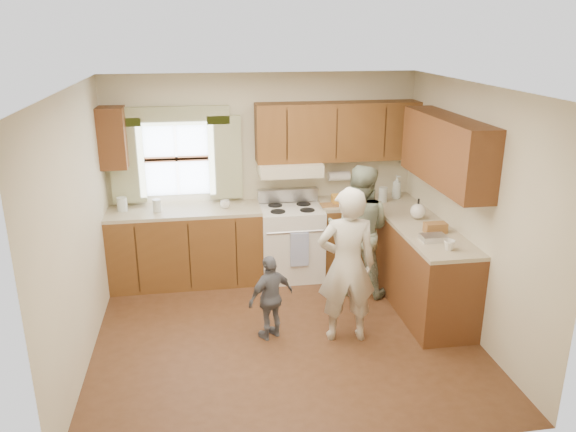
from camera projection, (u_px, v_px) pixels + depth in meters
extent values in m
plane|color=#472916|center=(285.00, 334.00, 5.78)|extent=(3.80, 3.80, 0.00)
plane|color=white|center=(284.00, 87.00, 4.98)|extent=(3.80, 3.80, 0.00)
plane|color=beige|center=(263.00, 175.00, 7.02)|extent=(3.80, 0.00, 3.80)
plane|color=beige|center=(324.00, 304.00, 3.74)|extent=(3.80, 0.00, 3.80)
plane|color=beige|center=(78.00, 231.00, 5.10)|extent=(0.00, 3.50, 3.50)
plane|color=beige|center=(470.00, 210.00, 5.66)|extent=(0.00, 3.50, 3.50)
cube|color=#41230D|center=(186.00, 248.00, 6.85)|extent=(1.82, 0.60, 0.90)
cube|color=#41230D|center=(367.00, 237.00, 7.19)|extent=(1.22, 0.60, 0.90)
cube|color=#3F1E0E|center=(423.00, 271.00, 6.18)|extent=(0.60, 1.65, 0.90)
cube|color=tan|center=(184.00, 211.00, 6.70)|extent=(1.82, 0.60, 0.04)
cube|color=tan|center=(368.00, 202.00, 7.04)|extent=(1.22, 0.60, 0.04)
cube|color=tan|center=(427.00, 231.00, 6.03)|extent=(0.60, 1.65, 0.04)
cube|color=#41230D|center=(338.00, 131.00, 6.82)|extent=(2.00, 0.33, 0.70)
cube|color=#3F1E0E|center=(113.00, 138.00, 6.43)|extent=(0.30, 0.33, 0.70)
cube|color=#3F1E0E|center=(446.00, 151.00, 5.77)|extent=(0.33, 1.65, 0.70)
cube|color=beige|center=(290.00, 168.00, 6.81)|extent=(0.76, 0.45, 0.15)
cube|color=silver|center=(177.00, 158.00, 6.76)|extent=(0.90, 0.03, 0.90)
cube|color=yellow|center=(127.00, 161.00, 6.63)|extent=(0.40, 0.05, 1.02)
cube|color=yellow|center=(225.00, 158.00, 6.80)|extent=(0.40, 0.05, 1.02)
cube|color=yellow|center=(174.00, 116.00, 6.55)|extent=(1.30, 0.05, 0.22)
cylinder|color=white|center=(339.00, 176.00, 7.08)|extent=(0.27, 0.12, 0.12)
imported|color=silver|center=(225.00, 204.00, 6.73)|extent=(0.15, 0.15, 0.09)
imported|color=silver|center=(397.00, 187.00, 7.08)|extent=(0.15, 0.15, 0.30)
imported|color=silver|center=(358.00, 203.00, 6.86)|extent=(0.26, 0.26, 0.05)
imported|color=silver|center=(449.00, 245.00, 5.46)|extent=(0.12, 0.12, 0.10)
cylinder|color=silver|center=(122.00, 204.00, 6.61)|extent=(0.12, 0.12, 0.17)
cube|color=olive|center=(330.00, 205.00, 6.83)|extent=(0.21, 0.16, 0.02)
cube|color=gold|center=(340.00, 199.00, 6.89)|extent=(0.21, 0.14, 0.11)
cylinder|color=silver|center=(364.00, 193.00, 6.97)|extent=(0.12, 0.12, 0.22)
cylinder|color=silver|center=(383.00, 195.00, 6.96)|extent=(0.11, 0.11, 0.18)
sphere|color=silver|center=(418.00, 211.00, 6.34)|extent=(0.18, 0.18, 0.18)
cube|color=olive|center=(435.00, 228.00, 5.93)|extent=(0.23, 0.13, 0.11)
cube|color=silver|center=(433.00, 238.00, 5.71)|extent=(0.25, 0.18, 0.06)
cylinder|color=silver|center=(157.00, 205.00, 6.59)|extent=(0.10, 0.10, 0.15)
cube|color=silver|center=(291.00, 242.00, 7.02)|extent=(0.76, 0.64, 0.90)
cube|color=#B7B7BC|center=(288.00, 195.00, 7.09)|extent=(0.76, 0.10, 0.16)
cylinder|color=#B7B7BC|center=(295.00, 232.00, 6.64)|extent=(0.68, 0.03, 0.03)
cube|color=#4B5FAF|center=(300.00, 250.00, 6.70)|extent=(0.22, 0.02, 0.42)
cylinder|color=black|center=(275.00, 205.00, 6.96)|extent=(0.18, 0.18, 0.01)
cylinder|color=black|center=(304.00, 204.00, 7.01)|extent=(0.18, 0.18, 0.01)
cylinder|color=black|center=(278.00, 212.00, 6.73)|extent=(0.18, 0.18, 0.01)
cylinder|color=black|center=(307.00, 210.00, 6.78)|extent=(0.18, 0.18, 0.01)
imported|color=beige|center=(347.00, 265.00, 5.48)|extent=(0.61, 0.43, 1.59)
imported|color=#27462F|center=(359.00, 231.00, 6.48)|extent=(0.93, 0.84, 1.55)
imported|color=slate|center=(271.00, 297.00, 5.60)|extent=(0.56, 0.44, 0.89)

